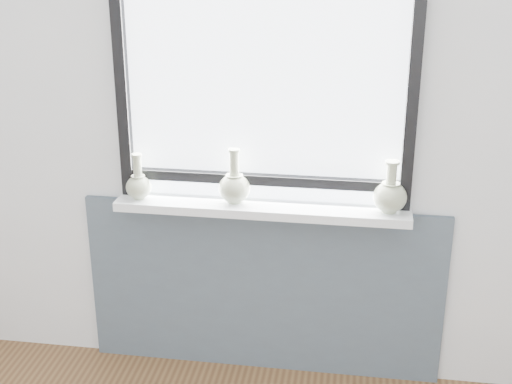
# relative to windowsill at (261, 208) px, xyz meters

# --- Properties ---
(back_wall) EXTENTS (3.60, 0.02, 2.60)m
(back_wall) POSITION_rel_windowsill_xyz_m (0.00, 0.10, 0.42)
(back_wall) COLOR silver
(back_wall) RESTS_ON ground
(apron_panel) EXTENTS (1.70, 0.03, 0.86)m
(apron_panel) POSITION_rel_windowsill_xyz_m (0.00, 0.07, -0.45)
(apron_panel) COLOR #465462
(apron_panel) RESTS_ON ground
(windowsill) EXTENTS (1.32, 0.18, 0.04)m
(windowsill) POSITION_rel_windowsill_xyz_m (0.00, 0.00, 0.00)
(windowsill) COLOR white
(windowsill) RESTS_ON apron_panel
(window) EXTENTS (1.30, 0.06, 1.05)m
(window) POSITION_rel_windowsill_xyz_m (0.00, 0.06, 0.56)
(window) COLOR black
(window) RESTS_ON windowsill
(vase_a) EXTENTS (0.12, 0.12, 0.21)m
(vase_a) POSITION_rel_windowsill_xyz_m (-0.56, -0.01, 0.09)
(vase_a) COLOR #A9B492
(vase_a) RESTS_ON windowsill
(vase_b) EXTENTS (0.14, 0.14, 0.25)m
(vase_b) POSITION_rel_windowsill_xyz_m (-0.12, 0.01, 0.10)
(vase_b) COLOR #A9B492
(vase_b) RESTS_ON windowsill
(vase_c) EXTENTS (0.15, 0.15, 0.23)m
(vase_c) POSITION_rel_windowsill_xyz_m (0.56, 0.00, 0.10)
(vase_c) COLOR #A9B492
(vase_c) RESTS_ON windowsill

